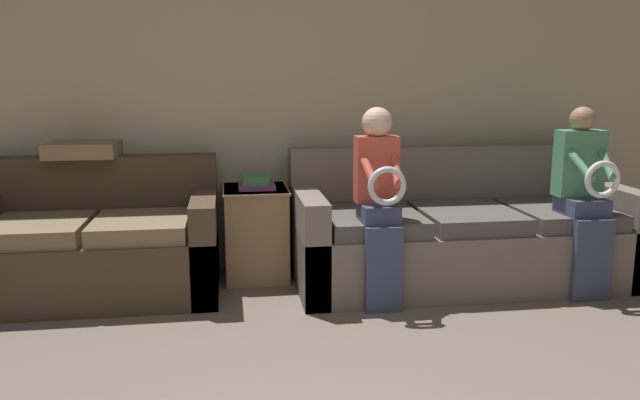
% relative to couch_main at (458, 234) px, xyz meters
% --- Properties ---
extents(wall_back, '(6.91, 0.06, 2.55)m').
position_rel_couch_main_xyz_m(wall_back, '(-1.30, 0.57, 0.96)').
color(wall_back, '#BCB293').
rests_on(wall_back, ground_plane).
extents(couch_main, '(2.29, 0.97, 0.91)m').
position_rel_couch_main_xyz_m(couch_main, '(0.00, 0.00, 0.00)').
color(couch_main, '#70665B').
rests_on(couch_main, ground_plane).
extents(couch_side, '(1.56, 0.89, 0.87)m').
position_rel_couch_main_xyz_m(couch_side, '(-2.45, 0.06, -0.00)').
color(couch_side, '#473828').
rests_on(couch_side, ground_plane).
extents(child_left_seated, '(0.27, 0.38, 1.22)m').
position_rel_couch_main_xyz_m(child_left_seated, '(-0.67, -0.41, 0.37)').
color(child_left_seated, '#384260').
rests_on(child_left_seated, ground_plane).
extents(child_right_seated, '(0.30, 0.37, 1.22)m').
position_rel_couch_main_xyz_m(child_right_seated, '(0.67, -0.41, 0.34)').
color(child_right_seated, '#384260').
rests_on(child_right_seated, ground_plane).
extents(side_shelf, '(0.45, 0.53, 0.64)m').
position_rel_couch_main_xyz_m(side_shelf, '(-1.40, 0.25, 0.01)').
color(side_shelf, '#9E7A51').
rests_on(side_shelf, ground_plane).
extents(book_stack, '(0.25, 0.30, 0.09)m').
position_rel_couch_main_xyz_m(book_stack, '(-1.39, 0.26, 0.36)').
color(book_stack, '#7A4284').
rests_on(book_stack, side_shelf).
extents(throw_pillow, '(0.46, 0.46, 0.10)m').
position_rel_couch_main_xyz_m(throw_pillow, '(-2.55, 0.37, 0.60)').
color(throw_pillow, '#846B4C').
rests_on(throw_pillow, couch_side).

